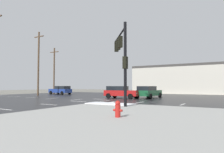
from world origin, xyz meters
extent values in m
plane|color=slate|center=(0.00, 0.00, 0.00)|extent=(120.00, 120.00, 0.00)
cube|color=#232326|center=(0.00, 0.00, 0.01)|extent=(44.00, 44.00, 0.02)
cube|color=#9E9E99|center=(12.00, -12.00, 0.07)|extent=(18.00, 18.00, 0.14)
cube|color=white|center=(5.00, -4.00, 0.17)|extent=(4.00, 1.60, 0.06)
cube|color=silver|center=(0.00, -10.00, 0.02)|extent=(2.00, 0.15, 0.01)
cube|color=silver|center=(0.00, -6.00, 0.02)|extent=(2.00, 0.15, 0.01)
cube|color=silver|center=(0.00, -2.00, 0.02)|extent=(2.00, 0.15, 0.01)
cube|color=silver|center=(0.00, 2.00, 0.02)|extent=(2.00, 0.15, 0.01)
cube|color=silver|center=(0.00, 6.00, 0.02)|extent=(2.00, 0.15, 0.01)
cube|color=silver|center=(0.00, 10.00, 0.02)|extent=(2.00, 0.15, 0.01)
cube|color=silver|center=(0.00, 14.00, 0.02)|extent=(2.00, 0.15, 0.01)
cube|color=silver|center=(0.00, 18.00, 0.02)|extent=(2.00, 0.15, 0.01)
cube|color=silver|center=(-14.00, 0.00, 0.02)|extent=(0.15, 2.00, 0.01)
cube|color=silver|center=(-10.00, 0.00, 0.02)|extent=(0.15, 2.00, 0.01)
cube|color=silver|center=(-6.00, 0.00, 0.02)|extent=(0.15, 2.00, 0.01)
cube|color=silver|center=(-2.00, 0.00, 0.02)|extent=(0.15, 2.00, 0.01)
cube|color=silver|center=(2.00, 0.00, 0.02)|extent=(0.15, 2.00, 0.01)
cube|color=silver|center=(6.00, 0.00, 0.02)|extent=(0.15, 2.00, 0.01)
cube|color=silver|center=(10.00, 0.00, 0.02)|extent=(0.15, 2.00, 0.01)
cube|color=silver|center=(3.50, -4.00, 0.02)|extent=(0.45, 7.00, 0.01)
cylinder|color=black|center=(6.98, -5.11, 3.25)|extent=(0.22, 0.22, 6.22)
cylinder|color=black|center=(5.56, -3.30, 5.96)|extent=(2.93, 3.69, 0.14)
cube|color=black|center=(5.71, -3.48, 5.34)|extent=(0.46, 0.44, 0.95)
sphere|color=yellow|center=(5.61, -3.36, 5.62)|extent=(0.20, 0.20, 0.20)
cube|color=black|center=(5.07, -2.67, 5.34)|extent=(0.46, 0.44, 0.95)
sphere|color=yellow|center=(4.97, -2.55, 5.62)|extent=(0.20, 0.20, 0.20)
cube|color=black|center=(4.43, -1.86, 5.34)|extent=(0.46, 0.44, 0.95)
sphere|color=yellow|center=(4.34, -1.74, 5.62)|extent=(0.20, 0.20, 0.20)
cube|color=black|center=(6.98, -5.11, 3.34)|extent=(0.28, 0.36, 0.90)
cylinder|color=red|center=(8.87, -9.69, 0.44)|extent=(0.26, 0.26, 0.60)
sphere|color=red|center=(8.87, -9.69, 0.81)|extent=(0.25, 0.25, 0.25)
cylinder|color=red|center=(8.69, -9.69, 0.47)|extent=(0.12, 0.11, 0.11)
cylinder|color=red|center=(9.05, -9.69, 0.47)|extent=(0.12, 0.11, 0.11)
cube|color=beige|center=(5.94, 26.84, 2.78)|extent=(22.48, 8.00, 5.55)
cube|color=#3F3D3A|center=(5.94, 26.84, 5.80)|extent=(22.48, 8.00, 0.50)
cube|color=#B21919|center=(1.53, 4.83, 0.70)|extent=(4.59, 2.03, 0.70)
cube|color=black|center=(0.85, 4.79, 1.33)|extent=(2.56, 1.78, 0.55)
cylinder|color=black|center=(3.01, 5.81, 0.35)|extent=(0.67, 0.25, 0.66)
cylinder|color=black|center=(3.10, 4.01, 0.35)|extent=(0.67, 0.25, 0.66)
cylinder|color=black|center=(-0.05, 5.65, 0.35)|extent=(0.67, 0.25, 0.66)
cylinder|color=black|center=(0.05, 3.85, 0.35)|extent=(0.67, 0.25, 0.66)
sphere|color=white|center=(3.69, 5.52, 0.70)|extent=(0.18, 0.18, 0.18)
sphere|color=white|center=(3.75, 4.37, 0.70)|extent=(0.18, 0.18, 0.18)
cube|color=#195933|center=(4.36, 7.12, 0.70)|extent=(2.19, 4.64, 0.70)
cube|color=black|center=(4.30, 6.45, 1.33)|extent=(1.87, 2.61, 0.55)
cylinder|color=black|center=(3.60, 8.72, 0.35)|extent=(0.28, 0.68, 0.66)
cylinder|color=black|center=(5.39, 8.57, 0.35)|extent=(0.28, 0.68, 0.66)
cylinder|color=black|center=(3.33, 5.68, 0.35)|extent=(0.28, 0.68, 0.66)
cylinder|color=black|center=(5.13, 5.52, 0.35)|extent=(0.28, 0.68, 0.66)
sphere|color=white|center=(3.98, 9.36, 0.70)|extent=(0.18, 0.18, 0.18)
sphere|color=white|center=(5.13, 9.26, 0.70)|extent=(0.18, 0.18, 0.18)
cube|color=navy|center=(-13.99, 9.28, 0.70)|extent=(4.59, 2.04, 0.70)
cube|color=black|center=(-13.31, 9.24, 1.33)|extent=(2.56, 1.79, 0.55)
cylinder|color=black|center=(-15.56, 8.47, 0.35)|extent=(0.67, 0.26, 0.66)
cylinder|color=black|center=(-15.46, 10.26, 0.35)|extent=(0.67, 0.26, 0.66)
cylinder|color=black|center=(-12.51, 8.30, 0.35)|extent=(0.67, 0.26, 0.66)
cylinder|color=black|center=(-12.41, 10.09, 0.35)|extent=(0.67, 0.26, 0.66)
sphere|color=white|center=(-16.21, 8.83, 0.70)|extent=(0.18, 0.18, 0.18)
sphere|color=white|center=(-16.15, 9.98, 0.70)|extent=(0.18, 0.18, 0.18)
cylinder|color=brown|center=(-13.96, 4.20, 5.37)|extent=(0.28, 0.28, 10.74)
cube|color=brown|center=(-13.96, 4.20, 9.94)|extent=(2.20, 0.14, 0.14)
cylinder|color=brown|center=(-16.52, 10.09, 4.61)|extent=(0.28, 0.28, 9.22)
cube|color=brown|center=(-16.52, 10.09, 8.42)|extent=(2.20, 0.14, 0.14)
camera|label=1|loc=(13.47, -18.07, 1.64)|focal=31.81mm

